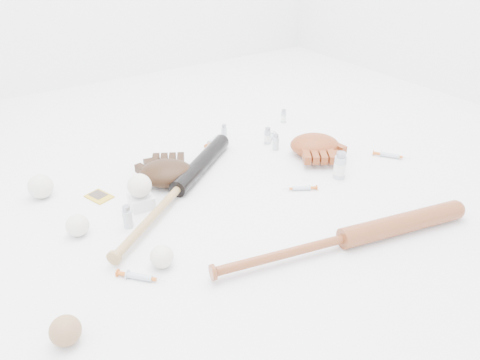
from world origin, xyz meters
TOP-DOWN VIEW (x-y plane):
  - bat_dark at (-0.17, 0.14)m, footprint 0.71×0.54m
  - bat_wood at (0.10, -0.37)m, footprint 0.85×0.24m
  - glove_dark at (-0.16, 0.25)m, footprint 0.31×0.31m
  - glove_tan at (0.43, 0.12)m, footprint 0.32×0.32m
  - trading_card at (-0.39, 0.29)m, footprint 0.09×0.10m
  - pedestal at (-0.30, 0.15)m, footprint 0.08×0.08m
  - baseball_on_pedestal at (-0.30, 0.15)m, footprint 0.08×0.08m
  - baseball_left at (-0.52, 0.11)m, footprint 0.07×0.07m
  - baseball_upper at (-0.55, 0.40)m, footprint 0.08×0.08m
  - baseball_mid at (-0.37, -0.16)m, footprint 0.06×0.06m
  - baseball_aged at (-0.66, -0.28)m, footprint 0.07×0.07m
  - syringe_0 at (-0.45, -0.17)m, footprint 0.12×0.13m
  - syringe_1 at (0.21, -0.06)m, footprint 0.13×0.09m
  - syringe_2 at (0.15, 0.44)m, footprint 0.15×0.12m
  - syringe_3 at (0.66, -0.07)m, footprint 0.11×0.14m
  - syringe_4 at (0.36, 0.33)m, footprint 0.14×0.10m
  - vial_0 at (0.21, 0.45)m, footprint 0.02×0.02m
  - vial_1 at (0.53, 0.45)m, footprint 0.02×0.02m
  - vial_2 at (0.34, 0.31)m, footprint 0.03×0.03m
  - vial_3 at (0.38, -0.07)m, footprint 0.04×0.04m
  - vial_4 at (-0.38, 0.07)m, footprint 0.03×0.03m
  - vial_5 at (0.33, 0.24)m, footprint 0.03×0.03m

SIDE VIEW (x-z plane):
  - trading_card at x=-0.39m, z-range 0.00..0.00m
  - syringe_1 at x=0.21m, z-range 0.00..0.02m
  - syringe_4 at x=0.36m, z-range 0.00..0.02m
  - syringe_0 at x=-0.45m, z-range 0.00..0.02m
  - syringe_3 at x=0.66m, z-range 0.00..0.02m
  - syringe_2 at x=0.15m, z-range 0.00..0.02m
  - pedestal at x=-0.30m, z-range 0.00..0.04m
  - bat_dark at x=-0.17m, z-range 0.00..0.06m
  - vial_1 at x=0.53m, z-range 0.00..0.06m
  - bat_wood at x=0.10m, z-range 0.00..0.06m
  - vial_0 at x=0.21m, z-range 0.00..0.06m
  - baseball_mid at x=-0.37m, z-range 0.00..0.06m
  - vial_5 at x=0.33m, z-range 0.00..0.07m
  - baseball_left at x=-0.52m, z-range 0.00..0.07m
  - baseball_aged at x=-0.66m, z-range 0.00..0.07m
  - vial_2 at x=0.34m, z-range 0.00..0.07m
  - vial_4 at x=-0.38m, z-range 0.00..0.07m
  - glove_dark at x=-0.16m, z-range 0.00..0.08m
  - baseball_upper at x=-0.55m, z-range 0.00..0.08m
  - glove_tan at x=0.43m, z-range 0.00..0.08m
  - vial_3 at x=0.38m, z-range 0.00..0.10m
  - baseball_on_pedestal at x=-0.30m, z-range 0.04..0.12m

